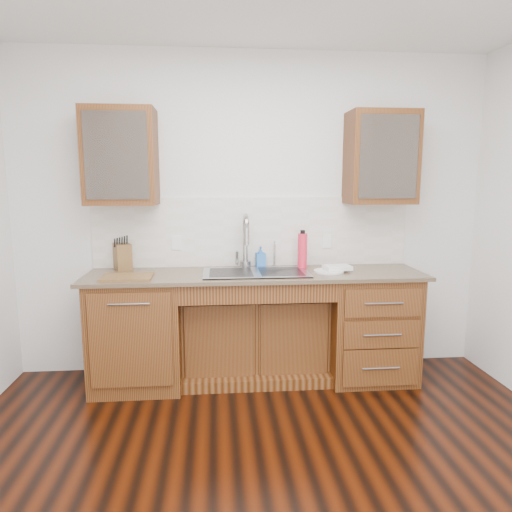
{
  "coord_description": "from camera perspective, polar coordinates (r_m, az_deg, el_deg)",
  "views": [
    {
      "loc": [
        -0.31,
        -2.15,
        1.63
      ],
      "look_at": [
        0.0,
        1.4,
        1.05
      ],
      "focal_mm": 32.0,
      "sensor_mm": 36.0,
      "label": 1
    }
  ],
  "objects": [
    {
      "name": "outlet_left",
      "position": [
        3.93,
        -9.91,
        1.64
      ],
      "size": [
        0.08,
        0.01,
        0.12
      ],
      "primitive_type": "cube",
      "color": "white",
      "rests_on": "backsplash"
    },
    {
      "name": "cup_right_a",
      "position": [
        3.95,
        14.36,
        11.09
      ],
      "size": [
        0.13,
        0.13,
        0.1
      ],
      "primitive_type": "imported",
      "rotation": [
        0.0,
        0.0,
        -0.01
      ],
      "color": "white",
      "rests_on": "upper_cabinet_right"
    },
    {
      "name": "cutting_board",
      "position": [
        3.6,
        -15.81,
        -2.52
      ],
      "size": [
        0.38,
        0.27,
        0.02
      ],
      "primitive_type": "cube",
      "rotation": [
        0.0,
        0.0,
        0.01
      ],
      "color": "brown",
      "rests_on": "countertop"
    },
    {
      "name": "upper_cabinet_right",
      "position": [
        3.98,
        15.34,
        11.73
      ],
      "size": [
        0.55,
        0.34,
        0.75
      ],
      "primitive_type": "cube",
      "color": "#593014",
      "rests_on": "wall_back"
    },
    {
      "name": "plate",
      "position": [
        3.74,
        9.1,
        -1.88
      ],
      "size": [
        0.3,
        0.3,
        0.01
      ],
      "primitive_type": "cylinder",
      "rotation": [
        0.0,
        0.0,
        -0.31
      ],
      "color": "white",
      "rests_on": "countertop"
    },
    {
      "name": "soap_bottle",
      "position": [
        3.91,
        0.58,
        -0.08
      ],
      "size": [
        0.09,
        0.09,
        0.18
      ],
      "primitive_type": "imported",
      "rotation": [
        0.0,
        0.0,
        0.1
      ],
      "color": "blue",
      "rests_on": "countertop"
    },
    {
      "name": "faucet",
      "position": [
        3.84,
        -1.35,
        1.45
      ],
      "size": [
        0.04,
        0.04,
        0.4
      ],
      "primitive_type": "cylinder",
      "color": "#999993",
      "rests_on": "countertop"
    },
    {
      "name": "backsplash",
      "position": [
        3.93,
        -0.43,
        3.03
      ],
      "size": [
        2.7,
        0.02,
        0.59
      ],
      "primitive_type": "cube",
      "color": "beige",
      "rests_on": "wall_back"
    },
    {
      "name": "knife_block",
      "position": [
        3.94,
        -16.34,
        -0.06
      ],
      "size": [
        0.19,
        0.23,
        0.22
      ],
      "primitive_type": "cube",
      "rotation": [
        0.0,
        0.0,
        0.4
      ],
      "color": "olive",
      "rests_on": "countertop"
    },
    {
      "name": "cup_left_a",
      "position": [
        3.82,
        -17.59,
        11.05
      ],
      "size": [
        0.14,
        0.14,
        0.11
      ],
      "primitive_type": "imported",
      "rotation": [
        0.0,
        0.0,
        0.02
      ],
      "color": "white",
      "rests_on": "upper_cabinet_left"
    },
    {
      "name": "filter_tap",
      "position": [
        3.88,
        2.33,
        0.34
      ],
      "size": [
        0.02,
        0.02,
        0.24
      ],
      "primitive_type": "cylinder",
      "color": "#999993",
      "rests_on": "countertop"
    },
    {
      "name": "outlet_right",
      "position": [
        4.03,
        8.84,
        1.86
      ],
      "size": [
        0.08,
        0.01,
        0.12
      ],
      "primitive_type": "cube",
      "color": "white",
      "rests_on": "backsplash"
    },
    {
      "name": "ground",
      "position": [
        2.75,
        2.89,
        -28.46
      ],
      "size": [
        4.0,
        3.5,
        0.1
      ],
      "primitive_type": "cube",
      "color": "black"
    },
    {
      "name": "sink",
      "position": [
        3.67,
        -0.01,
        -3.45
      ],
      "size": [
        0.84,
        0.46,
        0.19
      ],
      "primitive_type": "cube",
      "color": "#9E9EA5",
      "rests_on": "countertop"
    },
    {
      "name": "base_cabinet_center",
      "position": [
        3.91,
        -0.17,
        -9.86
      ],
      "size": [
        1.2,
        0.44,
        0.7
      ],
      "primitive_type": "cube",
      "color": "#593014",
      "rests_on": "ground"
    },
    {
      "name": "countertop",
      "position": [
        3.67,
        -0.03,
        -2.33
      ],
      "size": [
        2.7,
        0.65,
        0.03
      ],
      "primitive_type": "cube",
      "color": "#84705B",
      "rests_on": "base_cabinet_left"
    },
    {
      "name": "cup_left_b",
      "position": [
        3.79,
        -15.33,
        11.08
      ],
      "size": [
        0.13,
        0.13,
        0.1
      ],
      "primitive_type": "imported",
      "rotation": [
        0.0,
        0.0,
        -0.27
      ],
      "color": "white",
      "rests_on": "upper_cabinet_left"
    },
    {
      "name": "wall_back",
      "position": [
        3.98,
        -0.5,
        5.2
      ],
      "size": [
        4.0,
        0.1,
        2.7
      ],
      "primitive_type": "cube",
      "color": "white",
      "rests_on": "ground"
    },
    {
      "name": "dish_towel",
      "position": [
        3.77,
        10.14,
        -1.42
      ],
      "size": [
        0.23,
        0.18,
        0.03
      ],
      "primitive_type": "cube",
      "rotation": [
        0.0,
        0.0,
        0.12
      ],
      "color": "silver",
      "rests_on": "plate"
    },
    {
      "name": "upper_cabinet_left",
      "position": [
        3.81,
        -16.54,
        11.8
      ],
      "size": [
        0.55,
        0.34,
        0.75
      ],
      "primitive_type": "cube",
      "color": "#593014",
      "rests_on": "wall_back"
    },
    {
      "name": "base_cabinet_left",
      "position": [
        3.84,
        -14.51,
        -9.12
      ],
      "size": [
        0.7,
        0.62,
        0.88
      ],
      "primitive_type": "cube",
      "color": "#593014",
      "rests_on": "ground"
    },
    {
      "name": "water_bottle",
      "position": [
        3.85,
        5.82,
        0.63
      ],
      "size": [
        0.1,
        0.1,
        0.29
      ],
      "primitive_type": "cylinder",
      "rotation": [
        0.0,
        0.0,
        0.37
      ],
      "color": "red",
      "rests_on": "countertop"
    },
    {
      "name": "base_cabinet_right",
      "position": [
        3.99,
        13.82,
        -8.39
      ],
      "size": [
        0.7,
        0.62,
        0.88
      ],
      "primitive_type": "cube",
      "color": "#593014",
      "rests_on": "ground"
    },
    {
      "name": "cup_right_b",
      "position": [
        4.02,
        16.98,
        10.86
      ],
      "size": [
        0.13,
        0.13,
        0.09
      ],
      "primitive_type": "imported",
      "rotation": [
        0.0,
        0.0,
        -0.36
      ],
      "color": "white",
      "rests_on": "upper_cabinet_right"
    }
  ]
}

